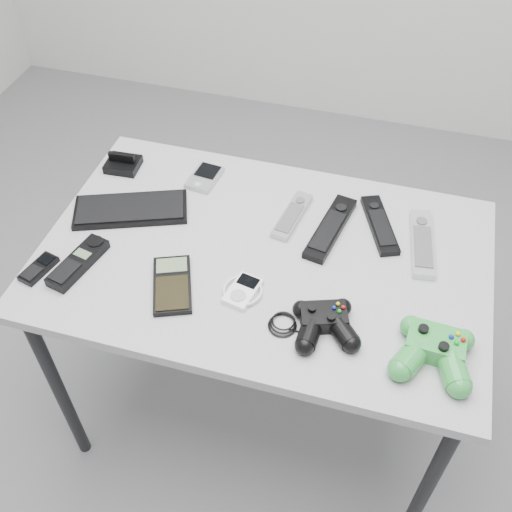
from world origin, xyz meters
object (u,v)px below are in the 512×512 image
(calculator, at_px, (172,285))
(controller_green, at_px, (434,350))
(controller_black, at_px, (325,322))
(pda_keyboard, at_px, (131,209))
(mobile_phone, at_px, (39,268))
(remote_black_b, at_px, (380,224))
(mp3_player, at_px, (243,291))
(desk, at_px, (264,271))
(remote_silver_a, at_px, (292,215))
(cordless_handset, at_px, (78,262))
(remote_silver_b, at_px, (422,243))
(pda, at_px, (204,177))
(remote_black_a, at_px, (331,227))

(calculator, bearing_deg, controller_green, -25.11)
(controller_black, bearing_deg, pda_keyboard, 138.29)
(mobile_phone, relative_size, controller_green, 0.54)
(remote_black_b, distance_m, mp3_player, 0.39)
(pda_keyboard, bearing_deg, desk, -28.93)
(mobile_phone, bearing_deg, remote_silver_a, 46.26)
(cordless_handset, height_order, calculator, cordless_handset)
(remote_black_b, relative_size, remote_silver_b, 0.92)
(remote_silver_a, height_order, remote_black_b, same)
(pda, relative_size, mobile_phone, 1.15)
(pda_keyboard, xyz_separation_m, mp3_player, (0.34, -0.18, -0.00))
(remote_silver_b, height_order, calculator, remote_silver_b)
(pda_keyboard, xyz_separation_m, calculator, (0.19, -0.20, -0.00))
(mp3_player, bearing_deg, mobile_phone, -160.71)
(mobile_phone, bearing_deg, cordless_handset, 38.60)
(mobile_phone, bearing_deg, controller_black, 15.34)
(controller_black, bearing_deg, controller_green, -22.20)
(pda, distance_m, remote_black_a, 0.37)
(pda_keyboard, relative_size, pda, 2.61)
(mp3_player, relative_size, controller_green, 0.54)
(pda_keyboard, xyz_separation_m, controller_black, (0.53, -0.22, 0.01))
(pda, relative_size, remote_silver_a, 0.62)
(desk, bearing_deg, cordless_handset, -158.92)
(remote_silver_a, bearing_deg, remote_silver_b, 7.32)
(desk, height_order, remote_silver_b, remote_silver_b)
(mobile_phone, bearing_deg, desk, 35.45)
(cordless_handset, xyz_separation_m, mp3_player, (0.38, 0.03, -0.00))
(remote_black_a, bearing_deg, mobile_phone, -142.76)
(cordless_handset, xyz_separation_m, controller_black, (0.57, -0.02, 0.01))
(calculator, relative_size, mp3_player, 1.75)
(remote_silver_a, bearing_deg, mp3_player, -91.31)
(cordless_handset, relative_size, controller_black, 0.72)
(remote_black_b, bearing_deg, controller_green, -88.70)
(remote_silver_a, distance_m, controller_black, 0.34)
(controller_black, distance_m, controller_green, 0.22)
(remote_black_b, height_order, cordless_handset, cordless_handset)
(controller_black, relative_size, controller_green, 1.34)
(remote_black_b, relative_size, mp3_player, 2.13)
(controller_green, bearing_deg, remote_black_b, 116.94)
(remote_silver_b, height_order, controller_green, controller_green)
(pda_keyboard, relative_size, cordless_handset, 1.68)
(pda, distance_m, mp3_player, 0.40)
(cordless_handset, relative_size, calculator, 1.01)
(pda_keyboard, height_order, calculator, same)
(pda_keyboard, bearing_deg, controller_green, -38.14)
(cordless_handset, bearing_deg, mobile_phone, -142.50)
(remote_black_b, height_order, controller_black, controller_black)
(remote_black_a, height_order, controller_green, controller_green)
(remote_black_a, height_order, mobile_phone, remote_black_a)
(remote_black_a, bearing_deg, controller_green, -38.10)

